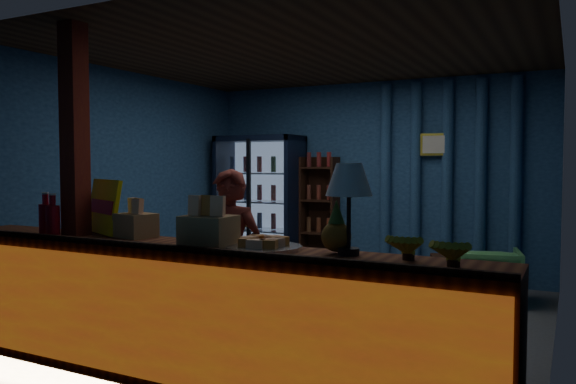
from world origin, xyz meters
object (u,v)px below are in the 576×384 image
green_chair (489,275)px  pastry_tray (264,246)px  table_lamp (349,183)px  shopkeeper (230,261)px

green_chair → pastry_tray: bearing=61.1°
green_chair → table_lamp: size_ratio=1.14×
pastry_tray → table_lamp: bearing=5.7°
shopkeeper → pastry_tray: 0.87m
shopkeeper → table_lamp: size_ratio=2.58×
green_chair → pastry_tray: pastry_tray is taller
green_chair → pastry_tray: 3.44m
pastry_tray → green_chair: bearing=72.6°
pastry_tray → table_lamp: size_ratio=0.88×
shopkeeper → table_lamp: bearing=-26.7°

